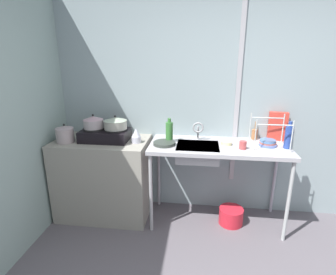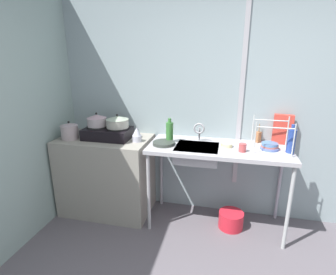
% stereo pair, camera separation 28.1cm
% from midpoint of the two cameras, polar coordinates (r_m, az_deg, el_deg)
% --- Properties ---
extents(wall_back, '(4.98, 0.10, 2.59)m').
position_cam_midpoint_polar(wall_back, '(3.05, 19.22, 6.62)').
color(wall_back, '#8D9DA1').
rests_on(wall_back, ground).
extents(wall_metal_strip, '(0.05, 0.01, 2.07)m').
position_cam_midpoint_polar(wall_metal_strip, '(2.97, 18.24, 8.98)').
color(wall_metal_strip, '#A9A7AC').
extents(counter_concrete, '(1.03, 0.60, 0.91)m').
position_cam_midpoint_polar(counter_concrete, '(3.21, -10.63, -7.98)').
color(counter_concrete, gray).
rests_on(counter_concrete, ground).
extents(counter_sink, '(1.45, 0.60, 0.91)m').
position_cam_midpoint_polar(counter_sink, '(2.81, 13.65, -3.35)').
color(counter_sink, '#A9A7AC').
rests_on(counter_sink, ground).
extents(stove, '(0.51, 0.32, 0.14)m').
position_cam_midpoint_polar(stove, '(3.00, -10.28, 0.97)').
color(stove, black).
rests_on(stove, counter_concrete).
extents(pot_on_left_burner, '(0.22, 0.22, 0.15)m').
position_cam_midpoint_polar(pot_on_left_burner, '(3.02, -12.58, 3.62)').
color(pot_on_left_burner, '#A69B9D').
rests_on(pot_on_left_burner, stove).
extents(pot_on_right_burner, '(0.25, 0.25, 0.15)m').
position_cam_midpoint_polar(pot_on_right_burner, '(2.92, -8.19, 3.37)').
color(pot_on_right_burner, '#A19F92').
rests_on(pot_on_right_burner, stove).
extents(pot_beside_stove, '(0.19, 0.19, 0.20)m').
position_cam_midpoint_polar(pot_beside_stove, '(3.08, -18.08, 1.30)').
color(pot_beside_stove, '#A29394').
rests_on(pot_beside_stove, counter_concrete).
extents(percolator, '(0.10, 0.10, 0.16)m').
position_cam_midpoint_polar(percolator, '(2.85, -3.96, 0.57)').
color(percolator, '#B9B9CA').
rests_on(percolator, counter_concrete).
extents(sink_basin, '(0.44, 0.37, 0.15)m').
position_cam_midpoint_polar(sink_basin, '(2.77, 9.13, -3.43)').
color(sink_basin, '#A9A7AC').
rests_on(sink_basin, counter_sink).
extents(faucet, '(0.12, 0.07, 0.21)m').
position_cam_midpoint_polar(faucet, '(2.87, 9.52, 1.67)').
color(faucet, '#A9A7AC').
rests_on(faucet, counter_sink).
extents(frying_pan, '(0.23, 0.23, 0.03)m').
position_cam_midpoint_polar(frying_pan, '(2.76, 1.98, -1.29)').
color(frying_pan, '#323933').
rests_on(frying_pan, counter_sink).
extents(dish_rack, '(0.35, 0.32, 0.32)m').
position_cam_midpoint_polar(dish_rack, '(2.83, 23.86, -1.84)').
color(dish_rack, '#B9BDBC').
rests_on(dish_rack, counter_sink).
extents(cup_by_rack, '(0.07, 0.07, 0.08)m').
position_cam_midpoint_polar(cup_by_rack, '(2.70, 18.69, -2.14)').
color(cup_by_rack, '#B34546').
rests_on(cup_by_rack, counter_sink).
extents(small_bowl_on_drainboard, '(0.11, 0.11, 0.04)m').
position_cam_midpoint_polar(small_bowl_on_drainboard, '(2.80, 15.37, -1.64)').
color(small_bowl_on_drainboard, beige).
rests_on(small_bowl_on_drainboard, counter_sink).
extents(bottle_by_sink, '(0.08, 0.08, 0.26)m').
position_cam_midpoint_polar(bottle_by_sink, '(2.82, 3.19, 1.18)').
color(bottle_by_sink, '#387734').
rests_on(bottle_by_sink, counter_sink).
extents(bottle_by_rack, '(0.08, 0.08, 0.29)m').
position_cam_midpoint_polar(bottle_by_rack, '(2.79, 27.73, -0.77)').
color(bottle_by_rack, navy).
rests_on(bottle_by_rack, counter_sink).
extents(cereal_box, '(0.20, 0.09, 0.31)m').
position_cam_midpoint_polar(cereal_box, '(3.06, 25.97, 1.55)').
color(cereal_box, '#C2382D').
rests_on(cereal_box, counter_sink).
extents(utensil_jar, '(0.06, 0.06, 0.20)m').
position_cam_midpoint_polar(utensil_jar, '(3.05, 21.43, 0.10)').
color(utensil_jar, '#A0653E').
rests_on(utensil_jar, counter_sink).
extents(bucket_on_floor, '(0.27, 0.27, 0.18)m').
position_cam_midpoint_polar(bucket_on_floor, '(3.13, 16.06, -16.77)').
color(bucket_on_floor, red).
rests_on(bucket_on_floor, ground).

